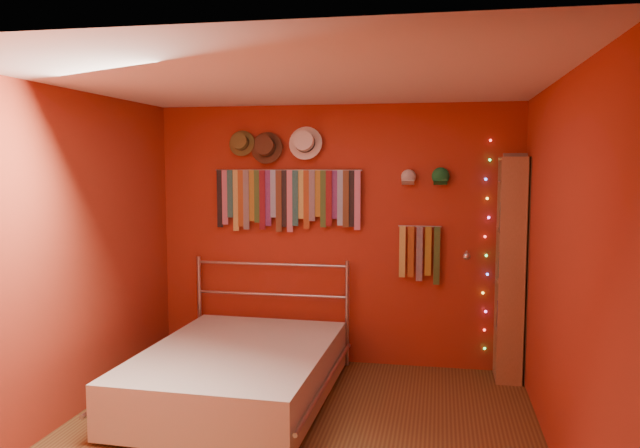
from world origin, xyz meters
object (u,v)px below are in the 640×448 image
Objects in this scene: tie_rack at (286,197)px; bed at (237,372)px; reading_lamp at (466,256)px; bookshelf at (515,268)px.

bed is at bearing -97.66° from tie_rack.
tie_rack is 0.68× the size of bed.
bookshelf is at bearing 2.19° from reading_lamp.
reading_lamp is at bearing 28.09° from bed.
bookshelf is at bearing -4.16° from tie_rack.
bookshelf is at bearing 23.98° from bed.
bed is (-0.15, -1.10, -1.39)m from tie_rack.
reading_lamp reaches higher than bed.
tie_rack is 2.22m from bookshelf.
bookshelf reaches higher than bed.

